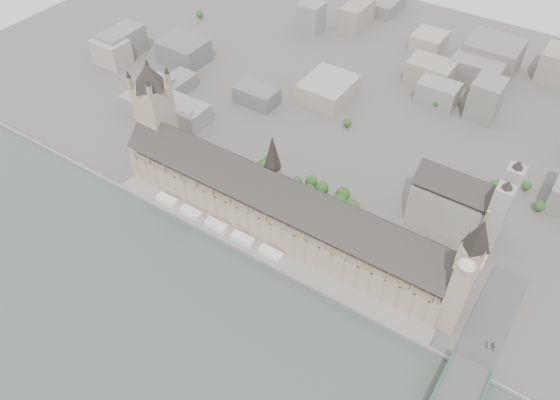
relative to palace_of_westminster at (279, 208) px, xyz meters
The scene contains 12 objects.
ground 30.06m from the palace_of_westminster, 90.00° to the right, with size 900.00×900.00×0.00m, color #595651.
embankment_wall 40.67m from the palace_of_westminster, 90.00° to the right, with size 600.00×1.50×3.00m, color gray.
river_terrace 34.80m from the palace_of_westminster, 90.00° to the right, with size 270.00×15.00×2.00m, color gray.
terrace_tents 51.60m from the palace_of_westminster, 146.28° to the right, with size 118.00×7.00×4.00m.
palace_of_westminster is the anchor object (origin of this frame).
elizabeth_tower 142.94m from the palace_of_westminster, ahead, with size 17.00×17.00×107.50m.
victoria_tower 126.41m from the palace_of_westminster, behind, with size 30.00×30.00×100.00m.
central_tower 37.14m from the palace_of_westminster, 147.79° to the left, with size 13.00×13.00×48.00m.
westminster_abbey 134.09m from the palace_of_westminster, 34.17° to the left, with size 68.00×36.00×64.00m.
city_skyline_inland 225.33m from the palace_of_westminster, 90.00° to the left, with size 720.00×360.00×38.00m, color gray, non-canonical shape.
park_trees 44.22m from the palace_of_westminster, 103.94° to the left, with size 110.00×30.00×15.00m, color #1B4518, non-canonical shape.
car_approach 170.02m from the palace_of_westminster, ahead, with size 2.01×4.94×1.43m, color gray.
Camera 1 is at (156.12, -215.82, 308.99)m, focal length 35.00 mm.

